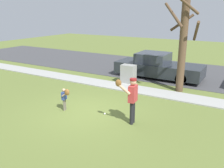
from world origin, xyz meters
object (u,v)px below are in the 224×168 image
object	(u,v)px
person_adult	(132,96)
utility_cabinet	(128,74)
person_child	(65,96)
street_tree_near	(183,42)
parked_pickup_dark	(158,67)
baseball	(105,114)

from	to	relation	value
person_adult	utility_cabinet	xyz separation A→B (m)	(-2.38, 4.51, -0.53)
person_child	utility_cabinet	bearing A→B (deg)	79.01
person_child	street_tree_near	bearing A→B (deg)	50.36
person_adult	street_tree_near	distance (m)	4.85
person_adult	parked_pickup_dark	size ratio (longest dim) A/B	0.33
person_adult	person_child	distance (m)	2.86
utility_cabinet	street_tree_near	xyz separation A→B (m)	(2.86, 0.10, 1.95)
person_child	baseball	bearing A→B (deg)	10.72
utility_cabinet	street_tree_near	bearing A→B (deg)	1.97
street_tree_near	baseball	bearing A→B (deg)	-110.91
person_child	utility_cabinet	xyz separation A→B (m)	(0.43, 4.83, -0.11)
utility_cabinet	parked_pickup_dark	bearing A→B (deg)	65.36
street_tree_near	utility_cabinet	bearing A→B (deg)	-178.03
person_adult	street_tree_near	bearing A→B (deg)	-101.84
person_child	street_tree_near	xyz separation A→B (m)	(3.29, 4.93, 1.83)
baseball	utility_cabinet	world-z (taller)	utility_cabinet
baseball	parked_pickup_dark	distance (m)	6.45
street_tree_near	parked_pickup_dark	world-z (taller)	street_tree_near
street_tree_near	person_adult	bearing A→B (deg)	-95.89
utility_cabinet	street_tree_near	size ratio (longest dim) A/B	0.23
baseball	utility_cabinet	bearing A→B (deg)	104.88
baseball	parked_pickup_dark	xyz separation A→B (m)	(-0.21, 6.42, 0.64)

